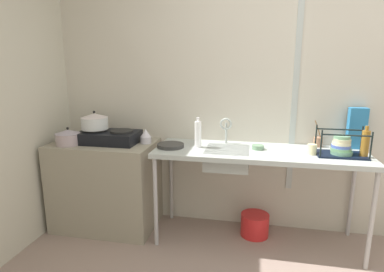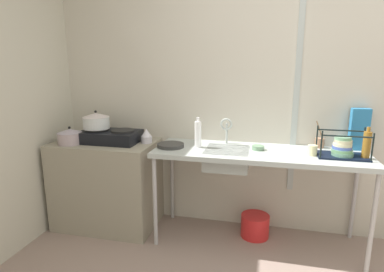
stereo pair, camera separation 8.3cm
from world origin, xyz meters
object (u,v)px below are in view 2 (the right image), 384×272
at_px(bottle_by_sink, 198,134).
at_px(percolator, 146,136).
at_px(sink_basin, 227,158).
at_px(bucket_on_floor, 255,226).
at_px(cereal_box, 359,129).
at_px(pot_on_left_burner, 96,121).
at_px(frying_pan, 171,145).
at_px(pot_beside_stove, 70,136).
at_px(cup_by_rack, 312,150).
at_px(small_bowl_on_drainboard, 258,148).
at_px(faucet, 226,127).
at_px(bottle_by_rack, 367,145).
at_px(utensil_jar, 320,142).
at_px(dish_rack, 342,149).
at_px(stove, 110,136).

bearing_deg(bottle_by_sink, percolator, 174.56).
xyz_separation_m(sink_basin, bucket_on_floor, (0.26, 0.09, -0.65)).
bearing_deg(cereal_box, pot_on_left_burner, -175.39).
relative_size(percolator, frying_pan, 0.56).
bearing_deg(percolator, bottle_by_sink, -5.44).
height_order(pot_beside_stove, cup_by_rack, pot_beside_stove).
relative_size(frying_pan, cup_by_rack, 2.80).
xyz_separation_m(pot_beside_stove, small_bowl_on_drainboard, (1.68, 0.18, -0.05)).
height_order(pot_on_left_burner, small_bowl_on_drainboard, pot_on_left_burner).
bearing_deg(small_bowl_on_drainboard, faucet, 155.20).
xyz_separation_m(pot_on_left_burner, sink_basin, (1.23, -0.01, -0.28)).
distance_m(frying_pan, bucket_on_floor, 1.07).
xyz_separation_m(pot_beside_stove, bucket_on_floor, (1.69, 0.22, -0.80)).
relative_size(pot_on_left_burner, faucet, 1.02).
distance_m(bottle_by_sink, bucket_on_floor, 1.00).
bearing_deg(percolator, pot_beside_stove, -164.14).
xyz_separation_m(cup_by_rack, cereal_box, (0.40, 0.28, 0.13)).
xyz_separation_m(pot_on_left_burner, pot_beside_stove, (-0.19, -0.14, -0.13)).
relative_size(cup_by_rack, bottle_by_rack, 0.34).
bearing_deg(pot_beside_stove, utensil_jar, 9.63).
height_order(frying_pan, small_bowl_on_drainboard, small_bowl_on_drainboard).
bearing_deg(bottle_by_sink, frying_pan, -168.43).
xyz_separation_m(pot_beside_stove, frying_pan, (0.93, 0.09, -0.05)).
bearing_deg(pot_beside_stove, dish_rack, 2.72).
bearing_deg(sink_basin, stove, 179.27).
bearing_deg(bucket_on_floor, utensil_jar, 16.91).
relative_size(cup_by_rack, bucket_on_floor, 0.33).
bearing_deg(pot_beside_stove, cup_by_rack, 2.65).
bearing_deg(pot_on_left_burner, frying_pan, -3.50).
xyz_separation_m(bottle_by_rack, cereal_box, (0.01, 0.28, 0.07)).
xyz_separation_m(stove, bottle_by_sink, (0.84, 0.00, 0.06)).
xyz_separation_m(cereal_box, utensil_jar, (-0.30, 0.00, -0.13)).
bearing_deg(pot_on_left_burner, cereal_box, 5.78).
bearing_deg(frying_pan, dish_rack, 0.69).
bearing_deg(utensil_jar, percolator, -173.16).
relative_size(sink_basin, bottle_by_sink, 1.41).
bearing_deg(pot_on_left_burner, pot_beside_stove, -144.32).
distance_m(stove, utensil_jar, 1.89).
bearing_deg(small_bowl_on_drainboard, pot_beside_stove, -174.06).
bearing_deg(stove, small_bowl_on_drainboard, 1.53).
relative_size(faucet, bottle_by_sink, 0.91).
bearing_deg(stove, utensil_jar, 7.13).
xyz_separation_m(bottle_by_sink, cereal_box, (1.34, 0.23, 0.06)).
height_order(stove, bottle_by_rack, bottle_by_rack).
relative_size(dish_rack, bottle_by_sink, 1.41).
height_order(dish_rack, bottle_by_rack, bottle_by_rack).
distance_m(pot_on_left_burner, faucet, 1.21).
bearing_deg(pot_beside_stove, bucket_on_floor, 7.34).
bearing_deg(utensil_jar, bottle_by_sink, -167.42).
bearing_deg(small_bowl_on_drainboard, dish_rack, -5.69).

